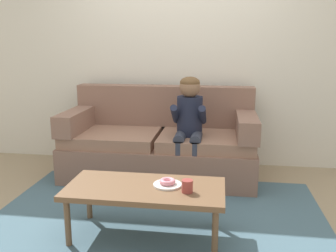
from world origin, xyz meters
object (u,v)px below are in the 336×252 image
Objects in this scene: mug at (187,186)px; toy_controller at (82,199)px; coffee_table at (145,192)px; donut at (168,181)px; couch at (160,145)px; person_child at (189,120)px.

mug is 0.40× the size of toy_controller.
coffee_table is 0.18m from donut.
mug reaches higher than donut.
couch is 1.32m from coffee_table.
couch is at bearing 147.46° from person_child.
donut reaches higher than toy_controller.
person_child is at bearing 94.67° from mug.
couch is at bearing 107.04° from mug.
couch is 1.04m from toy_controller.
person_child is 12.24× the size of mug.
couch reaches higher than toy_controller.
couch is 8.88× the size of toy_controller.
coffee_table is at bearing 169.22° from mug.
donut is 1.07m from toy_controller.
donut is 1.33× the size of mug.
couch is 1.82× the size of person_child.
toy_controller is at bearing 143.38° from coffee_table.
toy_controller is at bearing 150.20° from mug.
couch reaches higher than mug.
person_child reaches higher than coffee_table.
person_child is 9.18× the size of donut.
person_child is 1.10m from donut.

